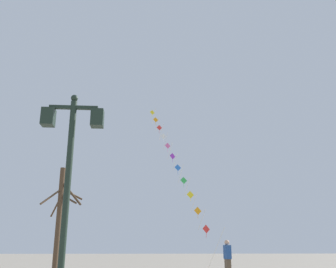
# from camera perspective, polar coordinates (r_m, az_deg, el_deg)

# --- Properties ---
(twin_lantern_lamp_post) EXTENTS (1.38, 0.28, 4.73)m
(twin_lantern_lamp_post) POSITION_cam_1_polar(r_m,az_deg,el_deg) (8.43, -14.85, -3.29)
(twin_lantern_lamp_post) COLOR #1E2D23
(twin_lantern_lamp_post) RESTS_ON ground_plane
(kite_train) EXTENTS (3.61, 13.69, 13.71)m
(kite_train) POSITION_cam_1_polar(r_m,az_deg,el_deg) (27.06, 1.09, -4.31)
(kite_train) COLOR brown
(kite_train) RESTS_ON ground_plane
(kite_flyer) EXTENTS (0.30, 0.62, 1.71)m
(kite_flyer) POSITION_cam_1_polar(r_m,az_deg,el_deg) (17.81, 9.13, -18.35)
(kite_flyer) COLOR brown
(kite_flyer) RESTS_ON ground_plane
(bare_tree) EXTENTS (1.76, 1.46, 4.97)m
(bare_tree) POSITION_cam_1_polar(r_m,az_deg,el_deg) (17.91, -16.33, -12.33)
(bare_tree) COLOR #4C3826
(bare_tree) RESTS_ON ground_plane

